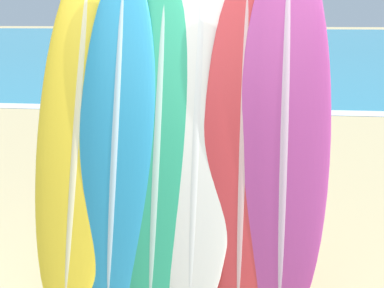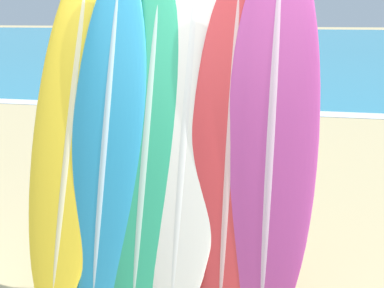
{
  "view_description": "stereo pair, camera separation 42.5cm",
  "coord_description": "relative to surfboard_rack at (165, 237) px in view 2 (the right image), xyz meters",
  "views": [
    {
      "loc": [
        0.54,
        -2.61,
        1.97
      ],
      "look_at": [
        0.02,
        1.49,
        0.96
      ],
      "focal_mm": 50.0,
      "sensor_mm": 36.0,
      "label": 1
    },
    {
      "loc": [
        0.95,
        -2.53,
        1.97
      ],
      "look_at": [
        0.02,
        1.49,
        0.96
      ],
      "focal_mm": 50.0,
      "sensor_mm": 36.0,
      "label": 2
    }
  ],
  "objects": [
    {
      "name": "ocean_water",
      "position": [
        -0.02,
        36.89,
        -0.5
      ],
      "size": [
        120.0,
        60.0,
        0.01
      ],
      "color": "teal",
      "rests_on": "ground_plane"
    },
    {
      "name": "surfboard_rack",
      "position": [
        0.0,
        0.0,
        0.0
      ],
      "size": [
        1.72,
        0.04,
        0.93
      ],
      "color": "#28282D",
      "rests_on": "ground_plane"
    },
    {
      "name": "surfboard_slot_0",
      "position": [
        -0.68,
        0.07,
        0.69
      ],
      "size": [
        0.56,
        0.95,
        2.38
      ],
      "color": "yellow",
      "rests_on": "ground_plane"
    },
    {
      "name": "surfboard_slot_1",
      "position": [
        -0.41,
        0.04,
        0.66
      ],
      "size": [
        0.52,
        0.83,
        2.32
      ],
      "color": "teal",
      "rests_on": "ground_plane"
    },
    {
      "name": "surfboard_slot_2",
      "position": [
        -0.13,
        0.04,
        0.6
      ],
      "size": [
        0.54,
        0.81,
        2.19
      ],
      "color": "#289E70",
      "rests_on": "ground_plane"
    },
    {
      "name": "surfboard_slot_3",
      "position": [
        0.12,
        0.1,
        0.77
      ],
      "size": [
        0.55,
        0.95,
        2.53
      ],
      "color": "silver",
      "rests_on": "ground_plane"
    },
    {
      "name": "surfboard_slot_4",
      "position": [
        0.42,
        0.03,
        0.63
      ],
      "size": [
        0.51,
        0.71,
        2.27
      ],
      "color": "red",
      "rests_on": "ground_plane"
    },
    {
      "name": "surfboard_slot_5",
      "position": [
        0.68,
        0.05,
        0.72
      ],
      "size": [
        0.58,
        0.73,
        2.45
      ],
      "color": "#B23D8E",
      "rests_on": "ground_plane"
    },
    {
      "name": "person_near_water",
      "position": [
        -1.42,
        5.82,
        0.45
      ],
      "size": [
        0.23,
        0.29,
        1.74
      ],
      "rotation": [
        0.0,
        0.0,
        4.84
      ],
      "color": "#846047",
      "rests_on": "ground_plane"
    },
    {
      "name": "person_mid_beach",
      "position": [
        -0.11,
        4.11,
        0.39
      ],
      "size": [
        0.28,
        0.26,
        1.63
      ],
      "rotation": [
        0.0,
        0.0,
        2.49
      ],
      "color": "beige",
      "rests_on": "ground_plane"
    }
  ]
}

